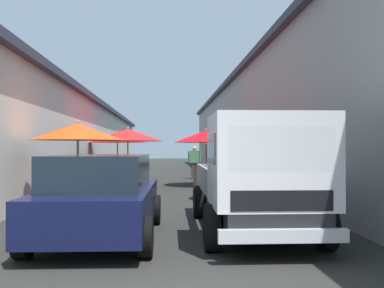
{
  "coord_description": "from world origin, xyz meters",
  "views": [
    {
      "loc": [
        -3.35,
        -0.02,
        1.57
      ],
      "look_at": [
        10.02,
        -0.85,
        1.7
      ],
      "focal_mm": 39.14,
      "sensor_mm": 36.0,
      "label": 1
    }
  ],
  "objects_px": {
    "fruit_stall_far_right": "(248,143)",
    "vendor_by_crates": "(218,167)",
    "fruit_stall_mid_lane": "(79,142)",
    "fruit_stall_far_left": "(205,141)",
    "fruit_stall_near_left": "(118,142)",
    "hatchback_car": "(101,196)",
    "vendor_in_shade": "(194,160)",
    "delivery_truck": "(259,179)",
    "fruit_stall_near_right": "(127,139)"
  },
  "relations": [
    {
      "from": "fruit_stall_mid_lane",
      "to": "fruit_stall_far_left",
      "type": "distance_m",
      "value": 7.67
    },
    {
      "from": "fruit_stall_mid_lane",
      "to": "fruit_stall_near_left",
      "type": "bearing_deg",
      "value": 0.89
    },
    {
      "from": "fruit_stall_far_right",
      "to": "fruit_stall_near_left",
      "type": "distance_m",
      "value": 8.75
    },
    {
      "from": "fruit_stall_mid_lane",
      "to": "vendor_in_shade",
      "type": "xyz_separation_m",
      "value": [
        10.64,
        -3.52,
        -0.75
      ]
    },
    {
      "from": "hatchback_car",
      "to": "vendor_in_shade",
      "type": "height_order",
      "value": "vendor_in_shade"
    },
    {
      "from": "fruit_stall_far_right",
      "to": "vendor_in_shade",
      "type": "height_order",
      "value": "fruit_stall_far_right"
    },
    {
      "from": "fruit_stall_mid_lane",
      "to": "delivery_truck",
      "type": "height_order",
      "value": "fruit_stall_mid_lane"
    },
    {
      "from": "fruit_stall_near_right",
      "to": "vendor_by_crates",
      "type": "height_order",
      "value": "fruit_stall_near_right"
    },
    {
      "from": "fruit_stall_mid_lane",
      "to": "fruit_stall_near_left",
      "type": "relative_size",
      "value": 0.86
    },
    {
      "from": "fruit_stall_mid_lane",
      "to": "delivery_truck",
      "type": "distance_m",
      "value": 4.98
    },
    {
      "from": "fruit_stall_far_right",
      "to": "vendor_by_crates",
      "type": "xyz_separation_m",
      "value": [
        2.49,
        0.59,
        -0.8
      ]
    },
    {
      "from": "fruit_stall_near_left",
      "to": "fruit_stall_far_right",
      "type": "bearing_deg",
      "value": -147.91
    },
    {
      "from": "fruit_stall_mid_lane",
      "to": "fruit_stall_far_right",
      "type": "height_order",
      "value": "fruit_stall_mid_lane"
    },
    {
      "from": "fruit_stall_far_left",
      "to": "vendor_in_shade",
      "type": "relative_size",
      "value": 1.57
    },
    {
      "from": "fruit_stall_near_right",
      "to": "fruit_stall_far_left",
      "type": "bearing_deg",
      "value": -84.83
    },
    {
      "from": "vendor_in_shade",
      "to": "fruit_stall_mid_lane",
      "type": "bearing_deg",
      "value": 161.67
    },
    {
      "from": "fruit_stall_near_left",
      "to": "fruit_stall_near_right",
      "type": "relative_size",
      "value": 0.93
    },
    {
      "from": "fruit_stall_mid_lane",
      "to": "fruit_stall_near_right",
      "type": "xyz_separation_m",
      "value": [
        6.42,
        -0.57,
        0.21
      ]
    },
    {
      "from": "fruit_stall_near_left",
      "to": "hatchback_car",
      "type": "xyz_separation_m",
      "value": [
        -12.23,
        -1.14,
        -1.13
      ]
    },
    {
      "from": "fruit_stall_mid_lane",
      "to": "vendor_in_shade",
      "type": "distance_m",
      "value": 11.23
    },
    {
      "from": "delivery_truck",
      "to": "vendor_by_crates",
      "type": "distance_m",
      "value": 7.63
    },
    {
      "from": "fruit_stall_near_right",
      "to": "fruit_stall_mid_lane",
      "type": "bearing_deg",
      "value": 174.89
    },
    {
      "from": "hatchback_car",
      "to": "fruit_stall_far_left",
      "type": "bearing_deg",
      "value": -15.69
    },
    {
      "from": "fruit_stall_near_right",
      "to": "hatchback_car",
      "type": "distance_m",
      "value": 9.47
    },
    {
      "from": "fruit_stall_mid_lane",
      "to": "hatchback_car",
      "type": "relative_size",
      "value": 0.57
    },
    {
      "from": "fruit_stall_near_right",
      "to": "hatchback_car",
      "type": "height_order",
      "value": "fruit_stall_near_right"
    },
    {
      "from": "delivery_truck",
      "to": "vendor_in_shade",
      "type": "bearing_deg",
      "value": 0.66
    },
    {
      "from": "fruit_stall_far_left",
      "to": "fruit_stall_mid_lane",
      "type": "bearing_deg",
      "value": 151.07
    },
    {
      "from": "fruit_stall_far_left",
      "to": "vendor_by_crates",
      "type": "bearing_deg",
      "value": -175.04
    },
    {
      "from": "delivery_truck",
      "to": "fruit_stall_mid_lane",
      "type": "bearing_deg",
      "value": 48.25
    },
    {
      "from": "fruit_stall_near_right",
      "to": "vendor_by_crates",
      "type": "relative_size",
      "value": 1.77
    },
    {
      "from": "fruit_stall_near_left",
      "to": "fruit_stall_far_left",
      "type": "height_order",
      "value": "fruit_stall_near_left"
    },
    {
      "from": "fruit_stall_far_right",
      "to": "delivery_truck",
      "type": "xyz_separation_m",
      "value": [
        -5.14,
        0.82,
        -0.67
      ]
    },
    {
      "from": "fruit_stall_far_left",
      "to": "fruit_stall_near_right",
      "type": "height_order",
      "value": "fruit_stall_near_right"
    },
    {
      "from": "fruit_stall_near_left",
      "to": "vendor_in_shade",
      "type": "distance_m",
      "value": 4.02
    },
    {
      "from": "fruit_stall_mid_lane",
      "to": "delivery_truck",
      "type": "relative_size",
      "value": 0.45
    },
    {
      "from": "vendor_by_crates",
      "to": "hatchback_car",
      "type": "bearing_deg",
      "value": 158.2
    },
    {
      "from": "fruit_stall_near_left",
      "to": "fruit_stall_near_right",
      "type": "bearing_deg",
      "value": -165.81
    },
    {
      "from": "fruit_stall_far_right",
      "to": "fruit_stall_near_right",
      "type": "distance_m",
      "value": 6.03
    },
    {
      "from": "fruit_stall_far_left",
      "to": "vendor_in_shade",
      "type": "xyz_separation_m",
      "value": [
        3.93,
        0.18,
        -0.87
      ]
    },
    {
      "from": "vendor_in_shade",
      "to": "fruit_stall_near_left",
      "type": "bearing_deg",
      "value": 110.48
    },
    {
      "from": "hatchback_car",
      "to": "fruit_stall_near_right",
      "type": "bearing_deg",
      "value": 2.54
    },
    {
      "from": "fruit_stall_far_right",
      "to": "delivery_truck",
      "type": "height_order",
      "value": "fruit_stall_far_right"
    },
    {
      "from": "fruit_stall_near_right",
      "to": "delivery_truck",
      "type": "bearing_deg",
      "value": -162.25
    },
    {
      "from": "fruit_stall_near_left",
      "to": "vendor_by_crates",
      "type": "distance_m",
      "value": 6.45
    },
    {
      "from": "fruit_stall_far_right",
      "to": "vendor_by_crates",
      "type": "relative_size",
      "value": 1.61
    },
    {
      "from": "fruit_stall_mid_lane",
      "to": "delivery_truck",
      "type": "xyz_separation_m",
      "value": [
        -3.29,
        -3.68,
        -0.67
      ]
    },
    {
      "from": "delivery_truck",
      "to": "vendor_in_shade",
      "type": "relative_size",
      "value": 2.98
    },
    {
      "from": "fruit_stall_mid_lane",
      "to": "fruit_stall_far_left",
      "type": "height_order",
      "value": "fruit_stall_far_left"
    },
    {
      "from": "fruit_stall_mid_lane",
      "to": "vendor_by_crates",
      "type": "bearing_deg",
      "value": -42.02
    }
  ]
}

